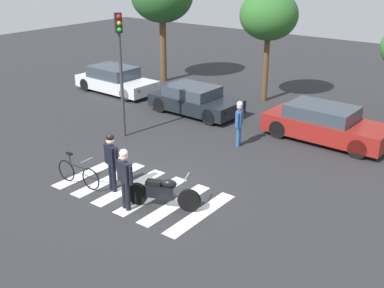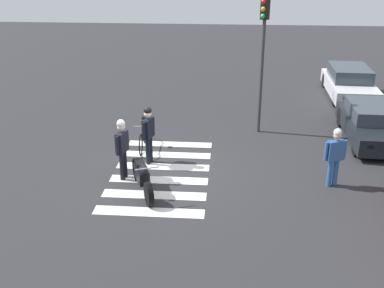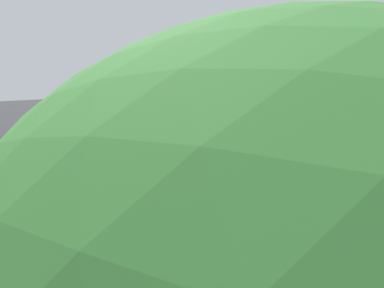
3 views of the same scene
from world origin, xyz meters
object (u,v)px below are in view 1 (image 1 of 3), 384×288
at_px(leaning_bicycle, 78,174).
at_px(pedestrian_bystander, 239,120).
at_px(car_black_suv, 195,100).
at_px(police_motorcycle, 162,193).
at_px(officer_by_motorcycle, 125,175).
at_px(car_maroon_wagon, 325,124).
at_px(traffic_light_pole, 120,57).
at_px(officer_on_foot, 111,158).
at_px(car_white_van, 116,80).

distance_m(leaning_bicycle, pedestrian_bystander, 6.22).
relative_size(pedestrian_bystander, car_black_suv, 0.42).
height_order(police_motorcycle, officer_by_motorcycle, officer_by_motorcycle).
height_order(pedestrian_bystander, car_maroon_wagon, pedestrian_bystander).
relative_size(police_motorcycle, pedestrian_bystander, 1.20).
bearing_deg(police_motorcycle, traffic_light_pole, 144.93).
height_order(pedestrian_bystander, traffic_light_pole, traffic_light_pole).
xyz_separation_m(officer_by_motorcycle, traffic_light_pole, (-4.11, 4.10, 2.07)).
relative_size(officer_by_motorcycle, pedestrian_bystander, 1.06).
distance_m(officer_by_motorcycle, traffic_light_pole, 6.17).
bearing_deg(officer_by_motorcycle, car_black_suv, 114.14).
relative_size(officer_on_foot, car_black_suv, 0.45).
distance_m(car_white_van, car_black_suv, 5.36).
bearing_deg(officer_on_foot, police_motorcycle, 3.56).
distance_m(officer_on_foot, traffic_light_pole, 5.06).
bearing_deg(car_white_van, car_maroon_wagon, -0.28).
xyz_separation_m(leaning_bicycle, officer_on_foot, (1.11, 0.39, 0.69)).
distance_m(officer_on_foot, car_white_van, 11.10).
xyz_separation_m(police_motorcycle, leaning_bicycle, (-2.98, -0.51, -0.07)).
xyz_separation_m(officer_on_foot, officer_by_motorcycle, (1.12, -0.57, -0.02)).
relative_size(car_maroon_wagon, traffic_light_pole, 1.00).
xyz_separation_m(police_motorcycle, traffic_light_pole, (-4.86, 3.41, 2.67)).
relative_size(leaning_bicycle, traffic_light_pole, 0.38).
bearing_deg(car_white_van, car_black_suv, -3.83).
height_order(car_white_van, car_maroon_wagon, car_maroon_wagon).
xyz_separation_m(officer_on_foot, car_black_suv, (-2.49, 7.49, -0.47)).
distance_m(leaning_bicycle, car_black_suv, 8.00).
bearing_deg(leaning_bicycle, car_black_suv, 99.96).
relative_size(officer_on_foot, car_white_van, 0.42).
bearing_deg(traffic_light_pole, leaning_bicycle, -64.31).
bearing_deg(car_white_van, traffic_light_pole, -41.68).
height_order(leaning_bicycle, car_maroon_wagon, car_maroon_wagon).
bearing_deg(officer_on_foot, car_white_van, 134.99).
bearing_deg(car_maroon_wagon, pedestrian_bystander, -134.42).
bearing_deg(pedestrian_bystander, officer_by_motorcycle, -89.88).
distance_m(police_motorcycle, car_maroon_wagon, 7.84).
bearing_deg(car_black_suv, pedestrian_bystander, -30.26).
bearing_deg(car_maroon_wagon, officer_by_motorcycle, -105.65).
xyz_separation_m(police_motorcycle, car_maroon_wagon, (1.59, 7.67, 0.21)).
distance_m(car_white_van, traffic_light_pole, 6.95).
bearing_deg(car_maroon_wagon, car_black_suv, -177.09).
relative_size(police_motorcycle, car_white_van, 0.47).
height_order(car_white_van, traffic_light_pole, traffic_light_pole).
distance_m(car_maroon_wagon, traffic_light_pole, 8.12).
bearing_deg(traffic_light_pole, car_black_suv, 82.75).
height_order(car_black_suv, traffic_light_pole, traffic_light_pole).
relative_size(leaning_bicycle, car_maroon_wagon, 0.38).
distance_m(police_motorcycle, car_black_suv, 8.56).
height_order(leaning_bicycle, officer_on_foot, officer_on_foot).
xyz_separation_m(leaning_bicycle, pedestrian_bystander, (2.21, 5.78, 0.60)).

